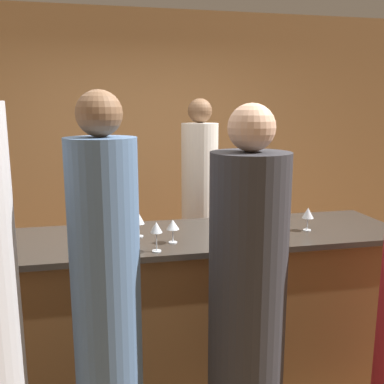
{
  "coord_description": "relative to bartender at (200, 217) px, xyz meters",
  "views": [
    {
      "loc": [
        -0.4,
        -2.55,
        1.78
      ],
      "look_at": [
        0.15,
        0.1,
        1.25
      ],
      "focal_mm": 40.0,
      "sensor_mm": 36.0,
      "label": 1
    }
  ],
  "objects": [
    {
      "name": "bartender",
      "position": [
        0.0,
        0.0,
        0.0
      ],
      "size": [
        0.3,
        0.3,
        1.85
      ],
      "rotation": [
        0.0,
        0.0,
        3.14
      ],
      "color": "silver",
      "rests_on": "ground_plane"
    },
    {
      "name": "back_wall",
      "position": [
        -0.38,
        1.29,
        0.53
      ],
      "size": [
        8.0,
        0.06,
        2.8
      ],
      "color": "#A37547",
      "rests_on": "ground_plane"
    },
    {
      "name": "wine_glass_1",
      "position": [
        0.5,
        -0.96,
        0.23
      ],
      "size": [
        0.07,
        0.07,
        0.15
      ],
      "color": "silver",
      "rests_on": "bar_counter"
    },
    {
      "name": "wine_glass_0",
      "position": [
        -0.8,
        -0.99,
        0.26
      ],
      "size": [
        0.07,
        0.07,
        0.18
      ],
      "color": "silver",
      "rests_on": "bar_counter"
    },
    {
      "name": "wine_glass_5",
      "position": [
        -0.4,
        -1.04,
        0.23
      ],
      "size": [
        0.08,
        0.08,
        0.14
      ],
      "color": "silver",
      "rests_on": "bar_counter"
    },
    {
      "name": "wine_glass_2",
      "position": [
        -0.51,
        -1.17,
        0.25
      ],
      "size": [
        0.07,
        0.07,
        0.17
      ],
      "color": "silver",
      "rests_on": "bar_counter"
    },
    {
      "name": "guest_3",
      "position": [
        -0.13,
        -1.61,
        -0.04
      ],
      "size": [
        0.37,
        0.37,
        1.8
      ],
      "color": "#2D2D33",
      "rests_on": "ground_plane"
    },
    {
      "name": "ground_plane",
      "position": [
        -0.38,
        -0.88,
        -0.87
      ],
      "size": [
        14.0,
        14.0,
        0.0
      ],
      "primitive_type": "plane",
      "color": "brown"
    },
    {
      "name": "wine_glass_3",
      "position": [
        -1.36,
        -0.94,
        0.26
      ],
      "size": [
        0.07,
        0.07,
        0.18
      ],
      "color": "silver",
      "rests_on": "bar_counter"
    },
    {
      "name": "guest_0",
      "position": [
        -0.79,
        -1.64,
        -0.0
      ],
      "size": [
        0.3,
        0.3,
        1.85
      ],
      "color": "#4C6B93",
      "rests_on": "ground_plane"
    },
    {
      "name": "wine_glass_4",
      "position": [
        -0.58,
        -0.87,
        0.23
      ],
      "size": [
        0.07,
        0.07,
        0.15
      ],
      "color": "silver",
      "rests_on": "bar_counter"
    },
    {
      "name": "bar_counter",
      "position": [
        -0.38,
        -0.88,
        -0.37
      ],
      "size": [
        2.99,
        0.74,
        1.0
      ],
      "color": "brown",
      "rests_on": "ground_plane"
    }
  ]
}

